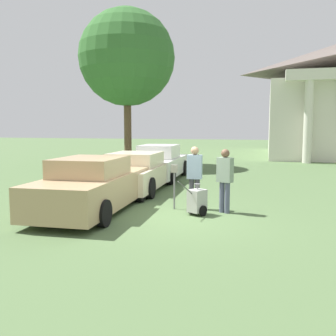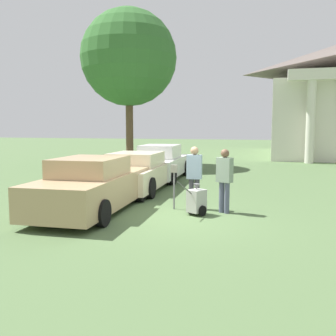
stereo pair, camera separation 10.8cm
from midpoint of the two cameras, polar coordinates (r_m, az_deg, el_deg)
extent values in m
plane|color=#4C663D|center=(9.97, 0.53, -7.36)|extent=(120.00, 120.00, 0.00)
cube|color=tan|center=(10.67, -11.02, -3.28)|extent=(2.07, 4.94, 0.84)
cube|color=tan|center=(10.41, -11.53, 0.19)|extent=(1.73, 2.11, 0.50)
cylinder|color=black|center=(12.45, -12.02, -3.21)|extent=(0.21, 0.66, 0.65)
cylinder|color=black|center=(11.80, -3.94, -3.60)|extent=(0.21, 0.66, 0.65)
cylinder|color=black|center=(9.84, -19.47, -5.95)|extent=(0.21, 0.66, 0.65)
cylinder|color=black|center=(9.01, -9.55, -6.79)|extent=(0.21, 0.66, 0.65)
cube|color=beige|center=(13.97, -4.41, -1.09)|extent=(2.11, 4.97, 0.73)
cube|color=beige|center=(13.72, -4.68, 1.34)|extent=(1.76, 2.13, 0.49)
cylinder|color=black|center=(15.72, -6.00, -1.04)|extent=(0.21, 0.71, 0.70)
cylinder|color=black|center=(15.22, 0.65, -1.25)|extent=(0.21, 0.71, 0.70)
cylinder|color=black|center=(12.91, -10.38, -2.72)|extent=(0.21, 0.71, 0.70)
cylinder|color=black|center=(12.30, -2.37, -3.07)|extent=(0.21, 0.71, 0.70)
cube|color=silver|center=(16.88, -0.87, 0.29)|extent=(1.96, 4.71, 0.77)
cube|color=silver|center=(16.64, -1.03, 2.54)|extent=(1.63, 2.01, 0.58)
cylinder|color=black|center=(18.50, -2.40, 0.13)|extent=(0.21, 0.73, 0.73)
cylinder|color=black|center=(18.12, 2.86, 0.00)|extent=(0.21, 0.73, 0.73)
cylinder|color=black|center=(15.76, -5.17, -0.97)|extent=(0.21, 0.73, 0.73)
cylinder|color=black|center=(15.32, 0.98, -1.16)|extent=(0.21, 0.73, 0.73)
cylinder|color=slate|center=(10.73, 1.22, -3.50)|extent=(0.05, 0.05, 1.06)
cube|color=gray|center=(10.64, 1.22, -0.11)|extent=(0.18, 0.09, 0.22)
cylinder|color=#3F3F47|center=(10.80, 4.73, -3.95)|extent=(0.14, 0.14, 0.87)
cylinder|color=#3F3F47|center=(10.83, 3.85, -3.92)|extent=(0.14, 0.14, 0.87)
cube|color=#99B2CC|center=(10.70, 4.32, 0.17)|extent=(0.42, 0.23, 0.69)
sphere|color=tan|center=(10.66, 4.34, 2.64)|extent=(0.24, 0.24, 0.24)
cylinder|color=#515670|center=(10.34, 9.26, -4.52)|extent=(0.14, 0.14, 0.85)
cylinder|color=#515670|center=(10.43, 8.46, -4.42)|extent=(0.14, 0.14, 0.85)
cube|color=gray|center=(10.27, 8.93, -0.29)|extent=(0.47, 0.38, 0.67)
sphere|color=brown|center=(10.23, 8.97, 2.22)|extent=(0.23, 0.23, 0.23)
cube|color=#B2B2AD|center=(10.07, 4.68, -5.00)|extent=(0.53, 0.56, 0.60)
cone|color=#59595B|center=(10.00, 4.70, -2.86)|extent=(0.18, 0.18, 0.16)
cylinder|color=#4C4C4C|center=(9.65, 2.91, -3.07)|extent=(0.31, 0.53, 0.43)
cylinder|color=black|center=(10.25, 3.76, -6.18)|extent=(0.18, 0.27, 0.28)
cylinder|color=black|center=(9.99, 5.60, -6.53)|extent=(0.18, 0.27, 0.28)
cylinder|color=silver|center=(25.86, 21.01, 6.54)|extent=(0.56, 0.56, 5.29)
cylinder|color=brown|center=(22.66, -5.73, 5.38)|extent=(0.44, 0.44, 3.99)
sphere|color=#33662D|center=(23.02, -5.86, 16.38)|extent=(5.64, 5.64, 5.64)
camera|label=1|loc=(0.05, -89.73, 0.03)|focal=40.00mm
camera|label=2|loc=(0.05, 90.27, -0.03)|focal=40.00mm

